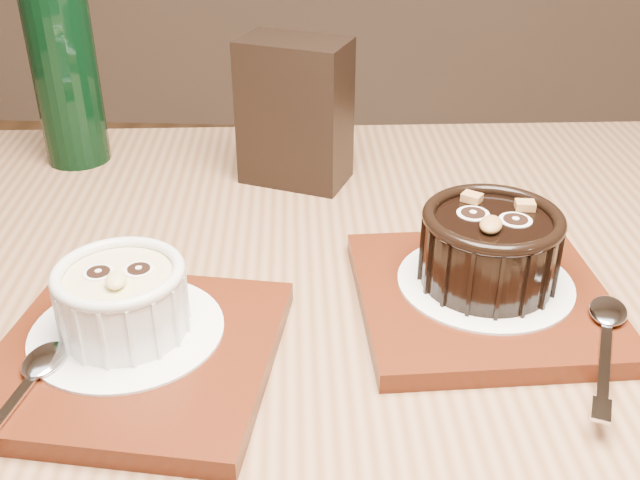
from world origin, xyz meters
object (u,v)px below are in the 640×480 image
Objects in this scene: table at (355,426)px; condiment_stand at (295,112)px; ramekin_white at (122,297)px; ramekin_dark at (490,244)px; tray_right at (482,298)px; tray_left at (136,356)px; green_bottle at (65,73)px.

condiment_stand is (-0.06, 0.25, 0.16)m from table.
ramekin_dark reaches higher than ramekin_white.
tray_right is (0.09, 0.04, 0.10)m from table.
condiment_stand reaches higher than ramekin_dark.
tray_right is (0.25, 0.06, -0.04)m from ramekin_white.
tray_left is at bearing -143.61° from ramekin_dark.
ramekin_white is 0.85× the size of ramekin_dark.
green_bottle reaches higher than ramekin_dark.
table is 7.04× the size of tray_left.
green_bottle is (-0.23, 0.04, 0.02)m from condiment_stand.
tray_right is at bearing -90.17° from ramekin_dark.
tray_left and tray_right have the same top height.
tray_left is at bearing -72.21° from ramekin_white.
ramekin_dark is 0.42× the size of green_bottle.
green_bottle is at bearing 170.93° from condiment_stand.
condiment_stand is at bearing -9.07° from green_bottle.
table is 5.25× the size of green_bottle.
table is 0.14m from tray_right.
condiment_stand is 0.24m from green_bottle.
tray_left reaches higher than table.
condiment_stand is at bearing 143.52° from ramekin_dark.
table is 12.50× the size of ramekin_dark.
table is 0.45m from green_bottle.
green_bottle is at bearing 147.02° from tray_right.
tray_right is at bearing 18.68° from tray_left.
tray_left is (-0.15, -0.04, 0.10)m from table.
condiment_stand is at bearing 104.32° from table.
table is 9.06× the size of condiment_stand.
green_bottle is (-0.30, 0.29, 0.18)m from table.
ramekin_white is at bearing -165.33° from tray_right.
condiment_stand reaches higher than tray_left.
ramekin_white is 0.62× the size of condiment_stand.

